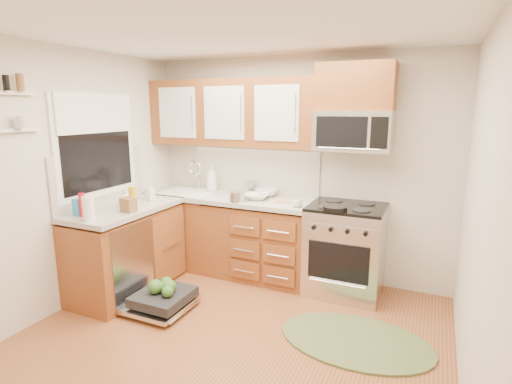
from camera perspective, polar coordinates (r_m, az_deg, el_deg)
The scene contains 37 objects.
floor at distance 3.53m, azimuth -4.73°, elevation -21.23°, with size 3.50×3.50×0.00m, color brown.
ceiling at distance 3.01m, azimuth -5.61°, elevation 22.76°, with size 3.50×3.50×0.00m, color white.
wall_back at distance 4.62m, azimuth 5.59°, elevation 3.39°, with size 3.50×0.04×2.50m, color beige.
wall_left at distance 4.17m, azimuth -26.58°, elevation 1.27°, with size 0.04×3.50×2.50m, color beige.
wall_right at distance 2.68m, azimuth 29.70°, elevation -4.40°, with size 0.04×3.50×2.50m, color beige.
base_cabinet_back at distance 4.82m, azimuth -4.01°, elevation -6.30°, with size 2.05×0.60×0.85m, color brown.
base_cabinet_left at distance 4.51m, azimuth -17.96°, elevation -8.18°, with size 0.60×1.25×0.85m, color brown.
countertop_back at distance 4.69m, azimuth -4.15°, elevation -0.81°, with size 2.07×0.64×0.05m, color #A9A69B.
countertop_left at distance 4.37m, azimuth -18.26°, elevation -2.33°, with size 0.64×1.27×0.05m, color #A9A69B.
backsplash_back at distance 4.89m, azimuth -2.56°, elevation 3.43°, with size 2.05×0.02×0.57m, color beige.
backsplash_left at distance 4.51m, azimuth -21.29°, elevation 1.91°, with size 0.02×1.25×0.57m, color beige.
upper_cabinets at distance 4.69m, azimuth -3.54°, elevation 11.22°, with size 2.05×0.35×0.75m, color brown, non-canonical shape.
cabinet_over_mw at distance 4.23m, azimuth 14.08°, elevation 14.35°, with size 0.76×0.35×0.47m, color brown.
range at distance 4.33m, azimuth 12.62°, elevation -8.01°, with size 0.76×0.64×0.95m, color silver, non-canonical shape.
microwave at distance 4.20m, azimuth 13.72°, elevation 8.45°, with size 0.76×0.38×0.40m, color silver, non-canonical shape.
sink at distance 4.96m, azimuth -9.59°, elevation -1.43°, with size 0.62×0.50×0.26m, color white, non-canonical shape.
dishwasher at distance 4.12m, azimuth -13.52°, elevation -14.79°, with size 0.70×0.60×0.20m, color silver, non-canonical shape.
window at distance 4.45m, azimuth -21.85°, elevation 6.17°, with size 0.03×1.05×1.05m, color white, non-canonical shape.
window_blind at distance 4.42m, azimuth -21.95°, elevation 10.43°, with size 0.02×0.96×0.40m, color white.
shelf_upper at distance 3.88m, azimuth -31.47°, elevation 11.99°, with size 0.04×0.40×0.03m, color white.
shelf_lower at distance 3.89m, azimuth -30.99°, elevation 7.59°, with size 0.04×0.40×0.03m, color white.
rug at distance 3.68m, azimuth 14.04°, elevation -19.90°, with size 1.27×0.83×0.02m, color #626E3E, non-canonical shape.
skillet at distance 3.97m, azimuth 11.23°, elevation -2.29°, with size 0.23×0.23×0.04m, color black.
stock_pot at distance 4.37m, azimuth -2.68°, elevation -0.64°, with size 0.19×0.19×0.11m, color silver.
cutting_board at distance 4.37m, azimuth 4.72°, elevation -1.28°, with size 0.27×0.18×0.02m, color tan.
canister at distance 4.76m, azimuth -0.91°, elevation 0.72°, with size 0.10×0.10×0.16m, color silver.
paper_towel_roll at distance 3.90m, azimuth -22.81°, elevation -2.23°, with size 0.11×0.11×0.23m, color white.
mustard_bottle at distance 4.16m, azimuth -17.15°, elevation -0.89°, with size 0.08×0.08×0.24m, color gold.
red_bottle at distance 4.09m, azimuth -23.56°, elevation -1.71°, with size 0.06×0.06×0.22m, color red.
wooden_box at distance 4.12m, azimuth -17.75°, elevation -1.78°, with size 0.14×0.10×0.14m, color brown.
blue_carton at distance 4.16m, azimuth -24.10°, elevation -2.00°, with size 0.10×0.06×0.16m, color #2A89C6.
bowl_a at distance 4.47m, azimuth 0.14°, elevation -0.66°, with size 0.26×0.26×0.06m, color #999999.
bowl_b at distance 4.63m, azimuth 1.44°, elevation -0.11°, with size 0.26×0.26×0.08m, color #999999.
cup at distance 4.14m, azimuth 5.90°, elevation -1.57°, with size 0.11×0.11×0.09m, color #999999.
soap_bottle_a at distance 4.89m, azimuth -6.33°, elevation 1.92°, with size 0.12×0.13×0.32m, color #999999.
soap_bottle_b at distance 4.59m, azimuth -14.92°, elevation 0.06°, with size 0.08×0.09×0.19m, color #999999.
soap_bottle_c at distance 4.34m, azimuth -18.17°, elevation -0.79°, with size 0.15×0.15×0.19m, color #999999.
Camera 1 is at (1.46, -2.57, 1.93)m, focal length 28.00 mm.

